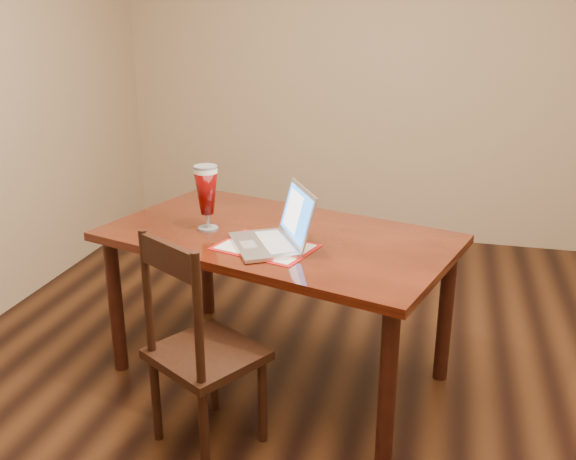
# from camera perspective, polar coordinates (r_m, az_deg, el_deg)

# --- Properties ---
(ground) EXTENTS (5.00, 5.00, 0.00)m
(ground) POSITION_cam_1_polar(r_m,az_deg,el_deg) (3.05, 6.10, -16.52)
(ground) COLOR black
(ground) RESTS_ON ground
(room_shell) EXTENTS (4.51, 5.01, 2.71)m
(room_shell) POSITION_cam_1_polar(r_m,az_deg,el_deg) (2.47, 7.64, 18.71)
(room_shell) COLOR tan
(room_shell) RESTS_ON ground
(dining_table) EXTENTS (1.81, 1.33, 1.07)m
(dining_table) POSITION_cam_1_polar(r_m,az_deg,el_deg) (3.06, -1.13, -1.71)
(dining_table) COLOR #541B0B
(dining_table) RESTS_ON ground
(dining_chair) EXTENTS (0.55, 0.54, 0.96)m
(dining_chair) POSITION_cam_1_polar(r_m,az_deg,el_deg) (2.69, -7.84, -10.54)
(dining_chair) COLOR black
(dining_chair) RESTS_ON ground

